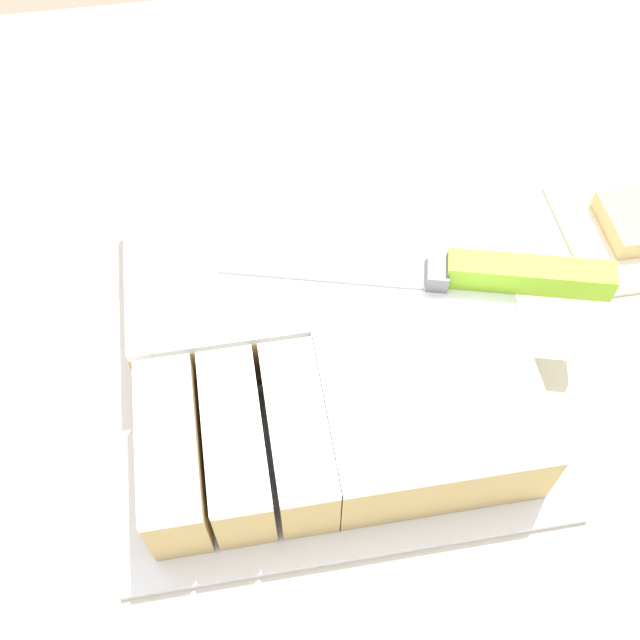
{
  "coord_description": "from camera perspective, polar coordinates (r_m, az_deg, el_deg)",
  "views": [
    {
      "loc": [
        -0.12,
        -0.28,
        1.41
      ],
      "look_at": [
        -0.06,
        0.04,
        0.93
      ],
      "focal_mm": 42.0,
      "sensor_mm": 36.0,
      "label": 1
    }
  ],
  "objects": [
    {
      "name": "ground_plane",
      "position": [
        1.44,
        2.96,
        -22.28
      ],
      "size": [
        8.0,
        8.0,
        0.0
      ],
      "primitive_type": "plane",
      "color": "#7F705B"
    },
    {
      "name": "countertop",
      "position": [
        1.01,
        4.09,
        -17.06
      ],
      "size": [
        1.4,
        1.1,
        0.89
      ],
      "color": "beige",
      "rests_on": "ground_plane"
    },
    {
      "name": "cake_board",
      "position": [
        0.61,
        0.0,
        -1.92
      ],
      "size": [
        0.33,
        0.35,
        0.01
      ],
      "color": "silver",
      "rests_on": "countertop"
    },
    {
      "name": "cake",
      "position": [
        0.58,
        0.17,
        0.22
      ],
      "size": [
        0.29,
        0.31,
        0.07
      ],
      "color": "tan",
      "rests_on": "cake_board"
    },
    {
      "name": "knife",
      "position": [
        0.57,
        12.44,
        3.53
      ],
      "size": [
        0.29,
        0.1,
        0.02
      ],
      "rotation": [
        0.0,
        0.0,
        2.87
      ],
      "color": "silver",
      "rests_on": "cake"
    },
    {
      "name": "paper_napkin",
      "position": [
        0.74,
        23.0,
        6.36
      ],
      "size": [
        0.13,
        0.13,
        0.01
      ],
      "color": "white",
      "rests_on": "countertop"
    }
  ]
}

